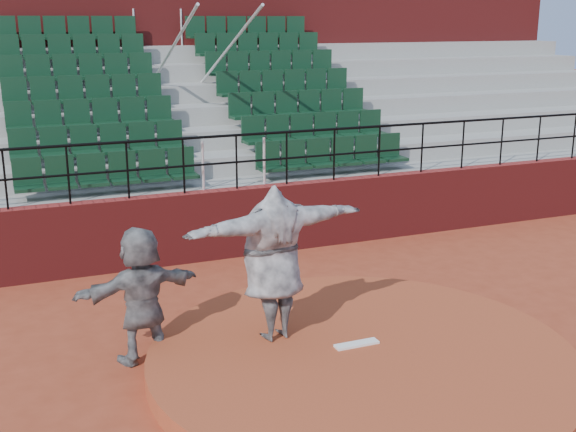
{
  "coord_description": "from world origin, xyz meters",
  "views": [
    {
      "loc": [
        -4.1,
        -7.47,
        4.35
      ],
      "look_at": [
        0.0,
        2.5,
        1.4
      ],
      "focal_mm": 45.0,
      "sensor_mm": 36.0,
      "label": 1
    }
  ],
  "objects": [
    {
      "name": "boundary_wall",
      "position": [
        0.0,
        5.0,
        0.65
      ],
      "size": [
        24.0,
        0.3,
        1.3
      ],
      "primitive_type": "cube",
      "color": "maroon",
      "rests_on": "ground"
    },
    {
      "name": "seating_deck",
      "position": [
        0.0,
        8.65,
        1.44
      ],
      "size": [
        24.0,
        5.97,
        4.63
      ],
      "color": "gray",
      "rests_on": "ground"
    },
    {
      "name": "press_box_facade",
      "position": [
        0.0,
        12.6,
        3.55
      ],
      "size": [
        24.0,
        3.0,
        7.1
      ],
      "primitive_type": "cube",
      "color": "maroon",
      "rests_on": "ground"
    },
    {
      "name": "pitching_rubber",
      "position": [
        0.0,
        0.15,
        0.27
      ],
      "size": [
        0.6,
        0.15,
        0.03
      ],
      "primitive_type": "cube",
      "color": "white",
      "rests_on": "pitchers_mound"
    },
    {
      "name": "fielder",
      "position": [
        -2.54,
        1.32,
        0.91
      ],
      "size": [
        1.76,
        0.83,
        1.82
      ],
      "primitive_type": "imported",
      "rotation": [
        0.0,
        0.0,
        3.32
      ],
      "color": "black",
      "rests_on": "ground"
    },
    {
      "name": "pitchers_mound",
      "position": [
        0.0,
        0.0,
        0.12
      ],
      "size": [
        5.5,
        5.5,
        0.25
      ],
      "primitive_type": "cylinder",
      "color": "#A24224",
      "rests_on": "ground"
    },
    {
      "name": "ground",
      "position": [
        0.0,
        0.0,
        0.0
      ],
      "size": [
        90.0,
        90.0,
        0.0
      ],
      "primitive_type": "plane",
      "color": "#963A22",
      "rests_on": "ground"
    },
    {
      "name": "pitcher",
      "position": [
        -0.9,
        0.82,
        1.29
      ],
      "size": [
        2.63,
        1.06,
        2.08
      ],
      "primitive_type": "imported",
      "rotation": [
        0.0,
        0.0,
        3.29
      ],
      "color": "black",
      "rests_on": "pitchers_mound"
    },
    {
      "name": "wall_railing",
      "position": [
        0.0,
        5.0,
        2.03
      ],
      "size": [
        24.04,
        0.05,
        1.03
      ],
      "color": "black",
      "rests_on": "boundary_wall"
    }
  ]
}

